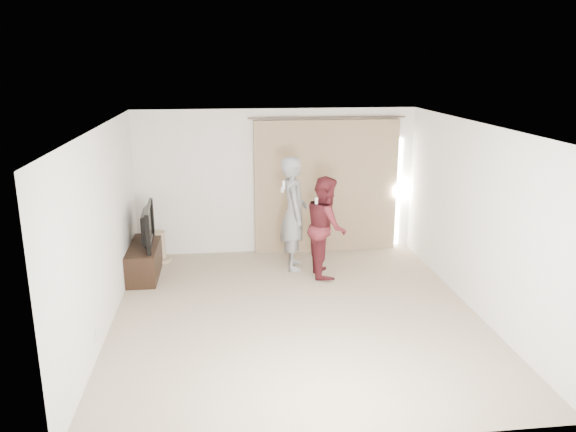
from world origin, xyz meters
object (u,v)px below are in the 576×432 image
object	(u,v)px
tv_console	(145,260)
tv	(142,226)
person_man	(294,213)
person_woman	(326,226)

from	to	relation	value
tv_console	tv	distance (m)	0.58
person_man	tv_console	bearing A→B (deg)	-179.37
person_man	person_woman	xyz separation A→B (m)	(0.47, -0.35, -0.14)
person_man	person_woman	world-z (taller)	person_man
tv	person_woman	xyz separation A→B (m)	(2.94, -0.33, -0.02)
tv_console	person_woman	bearing A→B (deg)	-6.36
tv_console	person_man	world-z (taller)	person_man
tv	person_woman	bearing A→B (deg)	-99.37
tv_console	person_man	xyz separation A→B (m)	(2.46, 0.03, 0.70)
tv	person_man	distance (m)	2.47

